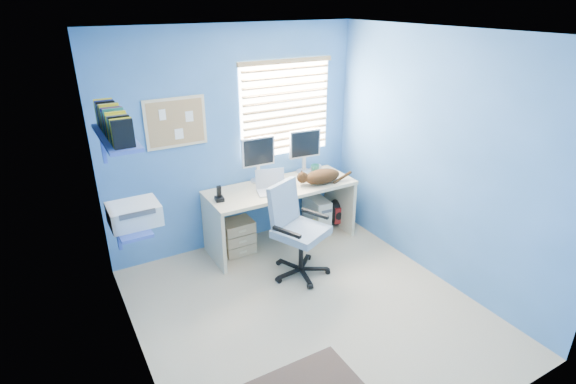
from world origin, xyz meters
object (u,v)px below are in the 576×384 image
desk (281,215)px  office_chair (297,242)px  tower_pc (316,214)px  cat (322,176)px  laptop (272,183)px

desk → office_chair: office_chair is taller
tower_pc → cat: bearing=-105.5°
desk → office_chair: bearing=-104.1°
desk → tower_pc: bearing=5.6°
desk → office_chair: size_ratio=1.74×
cat → office_chair: (-0.63, -0.48, -0.45)m
desk → cat: 0.67m
laptop → tower_pc: size_ratio=0.73×
desk → office_chair: 0.66m
laptop → office_chair: office_chair is taller
cat → office_chair: office_chair is taller
laptop → office_chair: bearing=-73.4°
tower_pc → office_chair: bearing=-131.2°
desk → office_chair: (-0.16, -0.64, 0.00)m
cat → office_chair: size_ratio=0.46×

